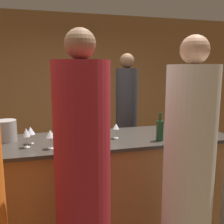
% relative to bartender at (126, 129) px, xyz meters
% --- Properties ---
extents(back_wall, '(8.00, 0.06, 2.80)m').
position_rel_bartender_xyz_m(back_wall, '(-0.68, 1.72, 0.48)').
color(back_wall, olive).
rests_on(back_wall, ground_plane).
extents(bar_counter, '(2.95, 0.78, 1.05)m').
position_rel_bartender_xyz_m(bar_counter, '(-0.68, -0.82, -0.40)').
color(bar_counter, '#996638').
rests_on(bar_counter, ground_plane).
extents(bartender, '(0.30, 0.30, 1.96)m').
position_rel_bartender_xyz_m(bartender, '(0.00, 0.00, 0.00)').
color(bartender, '#2D2D33').
rests_on(bartender, ground_plane).
extents(guest_1, '(0.38, 0.38, 1.98)m').
position_rel_bartender_xyz_m(guest_1, '(-0.05, -1.65, -0.00)').
color(guest_1, silver).
rests_on(guest_1, ground_plane).
extents(guest_3, '(0.39, 0.39, 2.01)m').
position_rel_bartender_xyz_m(guest_3, '(-0.85, -1.58, 0.01)').
color(guest_3, maroon).
rests_on(guest_3, ground_plane).
extents(wine_bottle_1, '(0.07, 0.07, 0.28)m').
position_rel_bartender_xyz_m(wine_bottle_1, '(-0.01, -1.05, 0.23)').
color(wine_bottle_1, '#19381E').
rests_on(wine_bottle_1, bar_counter).
extents(wine_bottle_2, '(0.07, 0.07, 0.32)m').
position_rel_bartender_xyz_m(wine_bottle_2, '(0.36, -1.13, 0.25)').
color(wine_bottle_2, black).
rests_on(wine_bottle_2, bar_counter).
extents(ice_bucket, '(0.20, 0.20, 0.21)m').
position_rel_bartender_xyz_m(ice_bucket, '(-1.47, -0.68, 0.23)').
color(ice_bucket, '#9E9993').
rests_on(ice_bucket, bar_counter).
extents(wine_glass_0, '(0.08, 0.08, 0.17)m').
position_rel_bartender_xyz_m(wine_glass_0, '(-1.06, -1.04, 0.25)').
color(wine_glass_0, silver).
rests_on(wine_glass_0, bar_counter).
extents(wine_glass_1, '(0.07, 0.07, 0.18)m').
position_rel_bartender_xyz_m(wine_glass_1, '(-1.26, -0.95, 0.26)').
color(wine_glass_1, silver).
rests_on(wine_glass_1, bar_counter).
extents(wine_glass_2, '(0.08, 0.08, 0.16)m').
position_rel_bartender_xyz_m(wine_glass_2, '(-1.23, -0.84, 0.25)').
color(wine_glass_2, silver).
rests_on(wine_glass_2, bar_counter).
extents(wine_glass_5, '(0.07, 0.07, 0.15)m').
position_rel_bartender_xyz_m(wine_glass_5, '(-0.40, -0.86, 0.24)').
color(wine_glass_5, silver).
rests_on(wine_glass_5, bar_counter).
extents(wine_glass_6, '(0.07, 0.07, 0.16)m').
position_rel_bartender_xyz_m(wine_glass_6, '(0.28, -0.92, 0.24)').
color(wine_glass_6, silver).
rests_on(wine_glass_6, bar_counter).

